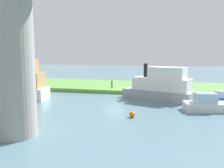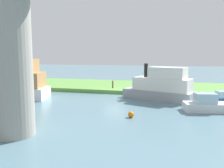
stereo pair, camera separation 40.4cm
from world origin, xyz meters
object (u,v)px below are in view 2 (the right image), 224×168
at_px(bridge_pylon, 11,59).
at_px(marker_buoy, 131,114).
at_px(riverboat_paddlewheel, 161,86).
at_px(skiff_small, 7,83).
at_px(person_on_bank, 152,85).
at_px(mooring_post, 113,84).
at_px(motorboat_white, 211,105).

distance_m(bridge_pylon, marker_buoy, 10.05).
bearing_deg(riverboat_paddlewheel, skiff_small, 13.82).
distance_m(person_on_bank, mooring_post, 5.55).
bearing_deg(motorboat_white, marker_buoy, 30.68).
bearing_deg(riverboat_paddlewheel, marker_buoy, 77.75).
bearing_deg(skiff_small, bridge_pylon, 131.17).
xyz_separation_m(person_on_bank, mooring_post, (5.48, -0.87, -0.17)).
bearing_deg(marker_buoy, mooring_post, -68.54).
bearing_deg(mooring_post, bridge_pylon, 85.29).
bearing_deg(person_on_bank, mooring_post, -9.05).
distance_m(skiff_small, motorboat_white, 22.30).
bearing_deg(bridge_pylon, motorboat_white, -142.48).
bearing_deg(motorboat_white, riverboat_paddlewheel, -44.12).
bearing_deg(skiff_small, mooring_post, -142.47).
xyz_separation_m(person_on_bank, skiff_small, (16.15, 7.32, 0.70)).
relative_size(mooring_post, skiff_small, 0.10).
relative_size(person_on_bank, riverboat_paddlewheel, 0.16).
bearing_deg(mooring_post, person_on_bank, 170.95).
distance_m(person_on_bank, skiff_small, 17.74).
xyz_separation_m(motorboat_white, marker_buoy, (6.67, 3.96, -0.35)).
bearing_deg(motorboat_white, person_on_bank, -51.50).
height_order(bridge_pylon, skiff_small, bridge_pylon).
distance_m(motorboat_white, marker_buoy, 7.77).
bearing_deg(skiff_small, motorboat_white, 179.07).
bearing_deg(person_on_bank, bridge_pylon, 68.45).
bearing_deg(mooring_post, skiff_small, 37.53).
bearing_deg(person_on_bank, motorboat_white, 128.50).
bearing_deg(motorboat_white, skiff_small, -0.93).
distance_m(mooring_post, motorboat_white, 14.42).
bearing_deg(mooring_post, motorboat_white, 143.56).
bearing_deg(person_on_bank, skiff_small, 24.39).
xyz_separation_m(bridge_pylon, person_on_bank, (-7.01, -17.77, -3.73)).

